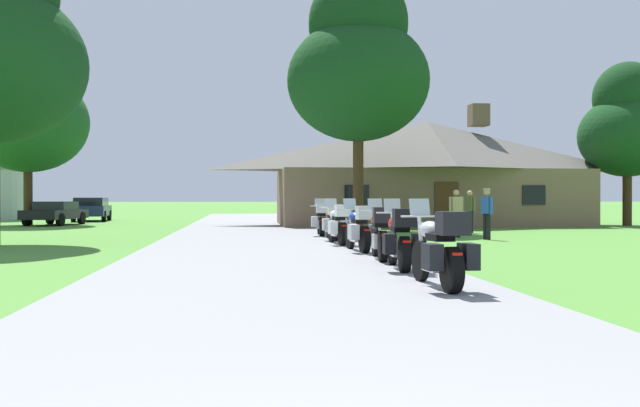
% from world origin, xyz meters
% --- Properties ---
extents(ground_plane, '(500.00, 500.00, 0.00)m').
position_xyz_m(ground_plane, '(0.00, 20.00, 0.00)').
color(ground_plane, '#4C8433').
extents(asphalt_driveway, '(6.40, 80.00, 0.06)m').
position_xyz_m(asphalt_driveway, '(0.00, 18.00, 0.03)').
color(asphalt_driveway, gray).
rests_on(asphalt_driveway, ground).
extents(motorcycle_silver_nearest_to_camera, '(0.76, 2.08, 1.30)m').
position_xyz_m(motorcycle_silver_nearest_to_camera, '(2.21, 8.15, 0.61)').
color(motorcycle_silver_nearest_to_camera, black).
rests_on(motorcycle_silver_nearest_to_camera, asphalt_driveway).
extents(motorcycle_red_second_in_row, '(0.80, 2.08, 1.30)m').
position_xyz_m(motorcycle_red_second_in_row, '(2.24, 10.87, 0.61)').
color(motorcycle_red_second_in_row, black).
rests_on(motorcycle_red_second_in_row, asphalt_driveway).
extents(motorcycle_red_third_in_row, '(0.66, 2.08, 1.30)m').
position_xyz_m(motorcycle_red_third_in_row, '(2.28, 12.99, 0.62)').
color(motorcycle_red_third_in_row, black).
rests_on(motorcycle_red_third_in_row, asphalt_driveway).
extents(motorcycle_blue_fourth_in_row, '(0.82, 2.08, 1.30)m').
position_xyz_m(motorcycle_blue_fourth_in_row, '(2.23, 15.25, 0.61)').
color(motorcycle_blue_fourth_in_row, black).
rests_on(motorcycle_blue_fourth_in_row, asphalt_driveway).
extents(motorcycle_white_fifth_in_row, '(0.81, 2.08, 1.30)m').
position_xyz_m(motorcycle_white_fifth_in_row, '(2.08, 17.93, 0.61)').
color(motorcycle_white_fifth_in_row, black).
rests_on(motorcycle_white_fifth_in_row, asphalt_driveway).
extents(motorcycle_orange_sixth_in_row, '(0.72, 2.08, 1.30)m').
position_xyz_m(motorcycle_orange_sixth_in_row, '(2.18, 20.08, 0.61)').
color(motorcycle_orange_sixth_in_row, black).
rests_on(motorcycle_orange_sixth_in_row, asphalt_driveway).
extents(motorcycle_red_farthest_in_row, '(0.76, 2.08, 1.30)m').
position_xyz_m(motorcycle_red_farthest_in_row, '(2.11, 22.68, 0.61)').
color(motorcycle_red_farthest_in_row, black).
rests_on(motorcycle_red_farthest_in_row, asphalt_driveway).
extents(stone_lodge, '(15.62, 7.05, 6.10)m').
position_xyz_m(stone_lodge, '(8.60, 32.70, 2.68)').
color(stone_lodge, brown).
rests_on(stone_lodge, ground).
extents(bystander_olive_shirt_near_lodge, '(0.37, 0.49, 1.67)m').
position_xyz_m(bystander_olive_shirt_near_lodge, '(8.22, 24.97, 0.93)').
color(bystander_olive_shirt_near_lodge, black).
rests_on(bystander_olive_shirt_near_lodge, ground).
extents(bystander_tan_shirt_beside_signpost, '(0.54, 0.30, 1.67)m').
position_xyz_m(bystander_tan_shirt_beside_signpost, '(6.76, 22.04, 0.93)').
color(bystander_tan_shirt_beside_signpost, black).
rests_on(bystander_tan_shirt_beside_signpost, ground).
extents(bystander_blue_shirt_by_tree, '(0.31, 0.53, 1.69)m').
position_xyz_m(bystander_blue_shirt_by_tree, '(7.35, 20.59, 0.95)').
color(bystander_blue_shirt_by_tree, black).
rests_on(bystander_blue_shirt_by_tree, ground).
extents(tree_left_far, '(6.02, 6.02, 9.91)m').
position_xyz_m(tree_left_far, '(-11.43, 35.32, 5.96)').
color(tree_left_far, '#422D19').
rests_on(tree_left_far, ground).
extents(tree_by_lodge_front, '(5.92, 5.92, 10.83)m').
position_xyz_m(tree_by_lodge_front, '(4.17, 27.18, 6.95)').
color(tree_by_lodge_front, '#422D19').
rests_on(tree_by_lodge_front, ground).
extents(tree_right_of_lodge, '(4.75, 4.75, 8.14)m').
position_xyz_m(tree_right_of_lodge, '(18.40, 31.32, 5.01)').
color(tree_right_of_lodge, '#422D19').
rests_on(tree_right_of_lodge, ground).
extents(parked_navy_suv_far_left, '(2.20, 4.73, 1.40)m').
position_xyz_m(parked_navy_suv_far_left, '(-9.57, 41.49, 0.78)').
color(parked_navy_suv_far_left, navy).
rests_on(parked_navy_suv_far_left, ground).
extents(parked_black_sedan_far_left, '(2.51, 4.45, 1.20)m').
position_xyz_m(parked_black_sedan_far_left, '(-10.08, 35.23, 0.64)').
color(parked_black_sedan_far_left, black).
rests_on(parked_black_sedan_far_left, ground).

